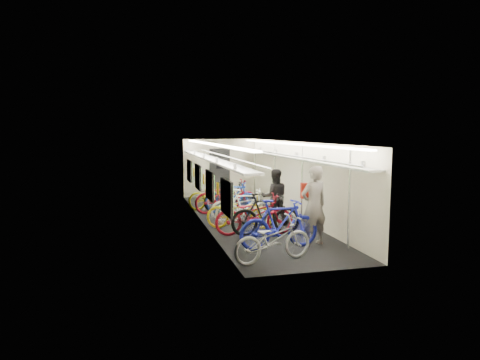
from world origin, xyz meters
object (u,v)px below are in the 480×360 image
passenger_near (314,205)px  passenger_mid (275,197)px  backpack (306,191)px  bicycle_1 (280,224)px  bicycle_0 (273,240)px

passenger_near → passenger_mid: size_ratio=1.17×
passenger_mid → backpack: 2.12m
passenger_near → passenger_mid: (-0.21, 2.33, -0.14)m
bicycle_1 → passenger_near: bearing=-83.0°
bicycle_0 → passenger_mid: bearing=-31.4°
bicycle_0 → bicycle_1: (0.45, 0.89, 0.11)m
passenger_near → backpack: bearing=-82.7°
bicycle_0 → bicycle_1: bearing=-39.4°
bicycle_1 → backpack: backpack is taller
passenger_near → bicycle_0: bearing=25.9°
passenger_near → backpack: size_ratio=5.02×
bicycle_0 → bicycle_1: size_ratio=0.92×
bicycle_1 → passenger_near: size_ratio=1.03×
passenger_near → bicycle_1: bearing=-0.6°
bicycle_1 → backpack: bearing=-65.9°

